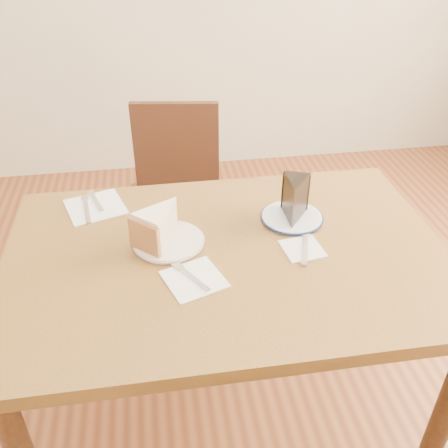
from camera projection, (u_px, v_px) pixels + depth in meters
ground at (227, 420)px, 1.77m from camera, size 4.00×4.00×0.00m
table at (227, 279)px, 1.41m from camera, size 1.20×0.80×0.75m
chair_far at (177, 201)px, 2.09m from camera, size 0.48×0.48×0.86m
plate_cream at (169, 241)px, 1.38m from camera, size 0.19×0.19×0.01m
plate_navy at (292, 217)px, 1.48m from camera, size 0.18×0.18×0.01m
carrot_cake at (162, 225)px, 1.36m from camera, size 0.16×0.16×0.09m
chocolate_cake at (294, 202)px, 1.44m from camera, size 0.11×0.13×0.11m
napkin_cream at (194, 279)px, 1.25m from camera, size 0.18×0.18×0.00m
napkin_navy at (302, 249)px, 1.36m from camera, size 0.12×0.12×0.00m
napkin_spare at (95, 207)px, 1.54m from camera, size 0.21×0.21×0.00m
fork_cream at (192, 277)px, 1.25m from camera, size 0.09×0.13×0.00m
knife_navy at (305, 246)px, 1.36m from camera, size 0.07×0.17×0.00m
fork_spare at (96, 201)px, 1.56m from camera, size 0.06×0.14×0.00m
knife_spare at (87, 209)px, 1.52m from camera, size 0.04×0.16×0.00m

